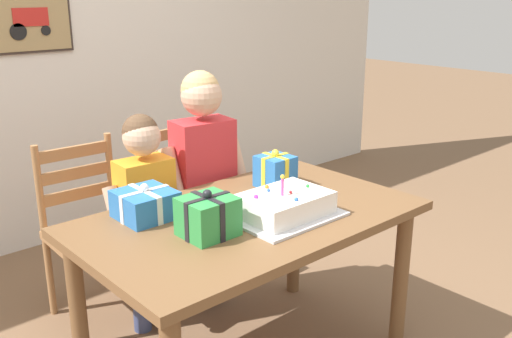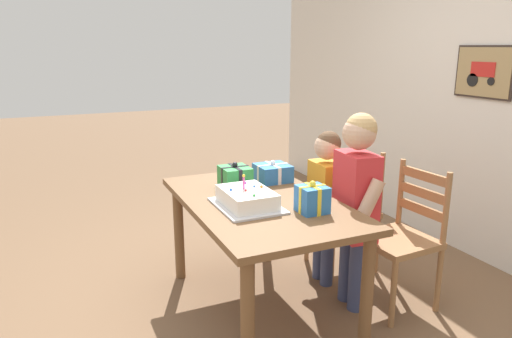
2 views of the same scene
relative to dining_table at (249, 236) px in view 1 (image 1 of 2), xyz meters
name	(u,v)px [view 1 (image 1 of 2)]	position (x,y,z in m)	size (l,w,h in m)	color
back_wall	(47,45)	(0.00, 1.94, 0.66)	(6.40, 0.11, 2.60)	silver
dining_table	(249,236)	(0.00, 0.00, 0.00)	(1.42, 0.86, 0.74)	brown
birthday_cake	(284,206)	(0.09, -0.12, 0.15)	(0.44, 0.34, 0.19)	silver
gift_box_red_large	(208,216)	(-0.26, -0.06, 0.18)	(0.20, 0.18, 0.19)	#2D8E42
gift_box_beside_cake	(145,204)	(-0.34, 0.25, 0.16)	(0.22, 0.23, 0.15)	#286BB7
gift_box_corner_small	(275,171)	(0.32, 0.18, 0.18)	(0.16, 0.16, 0.19)	#286BB7
chair_left	(92,231)	(-0.30, 0.86, -0.17)	(0.43, 0.43, 0.92)	#996B42
chair_right	(190,203)	(0.30, 0.86, -0.17)	(0.45, 0.45, 0.92)	#996B42
child_older	(204,168)	(0.19, 0.57, 0.13)	(0.48, 0.28, 1.26)	#38426B
child_younger	(146,203)	(-0.16, 0.57, 0.03)	(0.40, 0.23, 1.10)	#38426B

